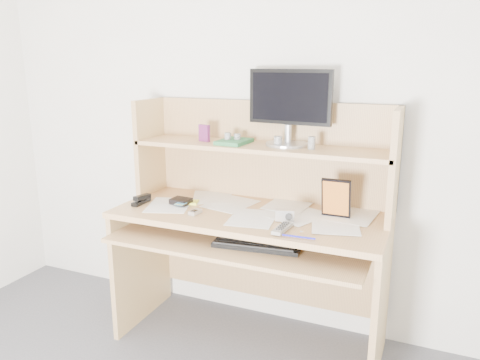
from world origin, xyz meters
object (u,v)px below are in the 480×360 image
at_px(keyboard, 257,244).
at_px(game_case, 336,198).
at_px(tv_remote, 283,228).
at_px(desk, 255,218).
at_px(monitor, 289,105).

xyz_separation_m(keyboard, game_case, (0.31, 0.26, 0.19)).
bearing_deg(tv_remote, game_case, 60.42).
bearing_deg(keyboard, game_case, 33.29).
relative_size(desk, monitor, 3.09).
height_order(game_case, monitor, monitor).
distance_m(game_case, monitor, 0.54).
height_order(desk, game_case, desk).
height_order(desk, tv_remote, desk).
bearing_deg(game_case, monitor, 156.22).
relative_size(tv_remote, game_case, 0.80).
height_order(keyboard, game_case, game_case).
bearing_deg(monitor, game_case, -18.77).
relative_size(desk, tv_remote, 8.66).
xyz_separation_m(keyboard, monitor, (0.02, 0.39, 0.63)).
bearing_deg(monitor, tv_remote, -69.82).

